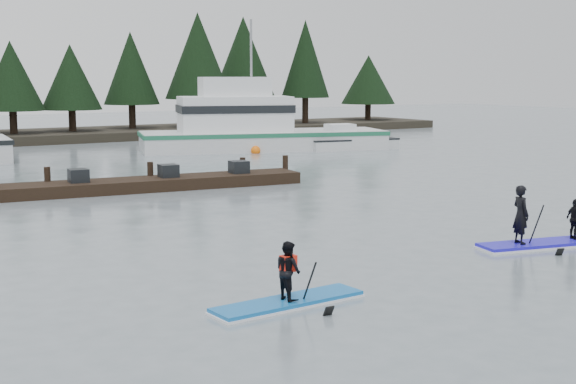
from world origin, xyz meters
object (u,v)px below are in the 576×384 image
fishing_boat_medium (257,140)px  floating_dock (131,185)px  paddleboard_solo (288,286)px  paddleboard_duo (543,229)px

fishing_boat_medium → floating_dock: 17.69m
fishing_boat_medium → floating_dock: (-12.74, -12.27, -0.38)m
floating_dock → paddleboard_solo: bearing=-94.7°
paddleboard_solo → paddleboard_duo: (8.50, 1.00, 0.08)m
floating_dock → paddleboard_solo: 16.68m
fishing_boat_medium → paddleboard_duo: bearing=-87.5°
fishing_boat_medium → paddleboard_duo: fishing_boat_medium is taller
paddleboard_duo → fishing_boat_medium: bearing=88.2°
fishing_boat_medium → paddleboard_duo: size_ratio=3.94×
floating_dock → paddleboard_duo: (5.29, -15.37, 0.23)m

